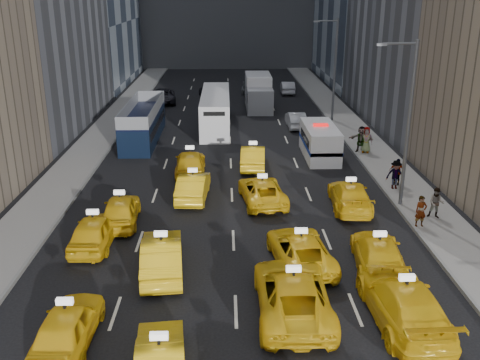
# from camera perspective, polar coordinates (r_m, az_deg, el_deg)

# --- Properties ---
(ground) EXTENTS (160.00, 160.00, 0.00)m
(ground) POSITION_cam_1_polar(r_m,az_deg,el_deg) (18.95, -0.33, -17.16)
(ground) COLOR black
(ground) RESTS_ON ground
(sidewalk_west) EXTENTS (3.00, 90.00, 0.15)m
(sidewalk_west) POSITION_cam_1_polar(r_m,az_deg,el_deg) (42.94, -15.25, 3.76)
(sidewalk_west) COLOR gray
(sidewalk_west) RESTS_ON ground
(sidewalk_east) EXTENTS (3.00, 90.00, 0.15)m
(sidewalk_east) POSITION_cam_1_polar(r_m,az_deg,el_deg) (43.09, 13.07, 4.00)
(sidewalk_east) COLOR gray
(sidewalk_east) RESTS_ON ground
(curb_west) EXTENTS (0.15, 90.00, 0.18)m
(curb_west) POSITION_cam_1_polar(r_m,az_deg,el_deg) (42.62, -13.35, 3.83)
(curb_west) COLOR slate
(curb_west) RESTS_ON ground
(curb_east) EXTENTS (0.15, 90.00, 0.18)m
(curb_east) POSITION_cam_1_polar(r_m,az_deg,el_deg) (42.75, 11.19, 4.04)
(curb_east) COLOR slate
(curb_east) RESTS_ON ground
(streetlight_near) EXTENTS (2.15, 0.22, 9.00)m
(streetlight_near) POSITION_cam_1_polar(r_m,az_deg,el_deg) (29.48, 17.38, 6.18)
(streetlight_near) COLOR #595B60
(streetlight_near) RESTS_ON ground
(streetlight_far) EXTENTS (2.15, 0.22, 9.00)m
(streetlight_far) POSITION_cam_1_polar(r_m,az_deg,el_deg) (48.53, 9.96, 11.79)
(streetlight_far) COLOR #595B60
(streetlight_far) RESTS_ON ground
(taxi_4) EXTENTS (1.84, 4.30, 1.45)m
(taxi_4) POSITION_cam_1_polar(r_m,az_deg,el_deg) (19.46, -17.90, -14.56)
(taxi_4) COLOR yellow
(taxi_4) RESTS_ON ground
(taxi_6) EXTENTS (2.68, 5.75, 1.60)m
(taxi_6) POSITION_cam_1_polar(r_m,az_deg,el_deg) (20.22, 5.64, -11.92)
(taxi_6) COLOR yellow
(taxi_6) RESTS_ON ground
(taxi_7) EXTENTS (2.48, 5.70, 1.63)m
(taxi_7) POSITION_cam_1_polar(r_m,az_deg,el_deg) (20.40, 17.08, -12.43)
(taxi_7) COLOR yellow
(taxi_7) RESTS_ON ground
(taxi_8) EXTENTS (1.85, 4.41, 1.49)m
(taxi_8) POSITION_cam_1_polar(r_m,az_deg,el_deg) (25.88, -15.26, -5.27)
(taxi_8) COLOR yellow
(taxi_8) RESTS_ON ground
(taxi_9) EXTENTS (2.12, 4.90, 1.57)m
(taxi_9) POSITION_cam_1_polar(r_m,az_deg,el_deg) (22.98, -8.33, -7.95)
(taxi_9) COLOR yellow
(taxi_9) RESTS_ON ground
(taxi_10) EXTENTS (2.87, 5.24, 1.39)m
(taxi_10) POSITION_cam_1_polar(r_m,az_deg,el_deg) (23.53, 6.46, -7.40)
(taxi_10) COLOR yellow
(taxi_10) RESTS_ON ground
(taxi_11) EXTENTS (2.54, 5.09, 1.42)m
(taxi_11) POSITION_cam_1_polar(r_m,az_deg,el_deg) (23.79, 14.52, -7.60)
(taxi_11) COLOR yellow
(taxi_11) RESTS_ON ground
(taxi_12) EXTENTS (2.05, 4.48, 1.49)m
(taxi_12) POSITION_cam_1_polar(r_m,az_deg,el_deg) (27.95, -12.61, -3.14)
(taxi_12) COLOR yellow
(taxi_12) RESTS_ON ground
(taxi_13) EXTENTS (1.87, 4.61, 1.49)m
(taxi_13) POSITION_cam_1_polar(r_m,az_deg,el_deg) (30.65, -5.02, -0.65)
(taxi_13) COLOR yellow
(taxi_13) RESTS_ON ground
(taxi_14) EXTENTS (2.80, 5.08, 1.35)m
(taxi_14) POSITION_cam_1_polar(r_m,az_deg,el_deg) (30.03, 2.39, -1.17)
(taxi_14) COLOR yellow
(taxi_14) RESTS_ON ground
(taxi_15) EXTENTS (2.36, 5.10, 1.44)m
(taxi_15) POSITION_cam_1_polar(r_m,az_deg,el_deg) (29.84, 11.64, -1.62)
(taxi_15) COLOR yellow
(taxi_15) RESTS_ON ground
(taxi_16) EXTENTS (2.07, 4.81, 1.62)m
(taxi_16) POSITION_cam_1_polar(r_m,az_deg,el_deg) (34.58, -5.32, 1.84)
(taxi_16) COLOR yellow
(taxi_16) RESTS_ON ground
(taxi_17) EXTENTS (1.85, 4.59, 1.48)m
(taxi_17) POSITION_cam_1_polar(r_m,az_deg,el_deg) (35.93, 1.39, 2.50)
(taxi_17) COLOR yellow
(taxi_17) RESTS_ON ground
(nypd_van) EXTENTS (2.85, 5.87, 2.43)m
(nypd_van) POSITION_cam_1_polar(r_m,az_deg,el_deg) (38.53, 8.51, 4.04)
(nypd_van) COLOR white
(nypd_van) RESTS_ON ground
(double_decker) EXTENTS (3.54, 10.37, 2.96)m
(double_decker) POSITION_cam_1_polar(r_m,az_deg,el_deg) (43.18, -10.29, 6.13)
(double_decker) COLOR black
(double_decker) RESTS_ON ground
(city_bus) EXTENTS (2.58, 11.40, 2.93)m
(city_bus) POSITION_cam_1_polar(r_m,az_deg,el_deg) (46.70, -2.62, 7.44)
(city_bus) COLOR silver
(city_bus) RESTS_ON ground
(box_truck) EXTENTS (3.04, 7.36, 3.28)m
(box_truck) POSITION_cam_1_polar(r_m,az_deg,el_deg) (54.13, 1.99, 9.33)
(box_truck) COLOR silver
(box_truck) RESTS_ON ground
(misc_car_0) EXTENTS (1.51, 4.18, 1.37)m
(misc_car_0) POSITION_cam_1_polar(r_m,az_deg,el_deg) (46.78, 5.99, 6.41)
(misc_car_0) COLOR #B5B9BE
(misc_car_0) RESTS_ON ground
(misc_car_1) EXTENTS (3.16, 5.75, 1.52)m
(misc_car_1) POSITION_cam_1_polar(r_m,az_deg,el_deg) (57.62, -8.22, 8.91)
(misc_car_1) COLOR black
(misc_car_1) RESTS_ON ground
(misc_car_2) EXTENTS (2.77, 5.79, 1.63)m
(misc_car_2) POSITION_cam_1_polar(r_m,az_deg,el_deg) (63.06, 1.32, 10.08)
(misc_car_2) COLOR slate
(misc_car_2) RESTS_ON ground
(misc_car_3) EXTENTS (2.19, 4.36, 1.43)m
(misc_car_3) POSITION_cam_1_polar(r_m,az_deg,el_deg) (59.90, -3.50, 9.44)
(misc_car_3) COLOR black
(misc_car_3) RESTS_ON ground
(misc_car_4) EXTENTS (1.60, 4.25, 1.39)m
(misc_car_4) POSITION_cam_1_polar(r_m,az_deg,el_deg) (62.42, 5.10, 9.80)
(misc_car_4) COLOR #A5A7AD
(misc_car_4) RESTS_ON ground
(pedestrian_0) EXTENTS (0.61, 0.42, 1.60)m
(pedestrian_0) POSITION_cam_1_polar(r_m,az_deg,el_deg) (28.07, 18.74, -3.18)
(pedestrian_0) COLOR gray
(pedestrian_0) RESTS_ON sidewalk_east
(pedestrian_1) EXTENTS (0.90, 0.69, 1.63)m
(pedestrian_1) POSITION_cam_1_polar(r_m,az_deg,el_deg) (29.36, 20.21, -2.32)
(pedestrian_1) COLOR gray
(pedestrian_1) RESTS_ON sidewalk_east
(pedestrian_2) EXTENTS (1.14, 0.49, 1.74)m
(pedestrian_2) POSITION_cam_1_polar(r_m,az_deg,el_deg) (32.89, 16.25, 0.56)
(pedestrian_2) COLOR gray
(pedestrian_2) RESTS_ON sidewalk_east
(pedestrian_3) EXTENTS (1.05, 0.79, 1.63)m
(pedestrian_3) POSITION_cam_1_polar(r_m,az_deg,el_deg) (33.66, 16.41, 0.88)
(pedestrian_3) COLOR gray
(pedestrian_3) RESTS_ON sidewalk_east
(pedestrian_4) EXTENTS (1.01, 0.71, 1.88)m
(pedestrian_4) POSITION_cam_1_polar(r_m,az_deg,el_deg) (39.80, 13.31, 4.21)
(pedestrian_4) COLOR gray
(pedestrian_4) RESTS_ON sidewalk_east
(pedestrian_5) EXTENTS (1.82, 1.11, 1.89)m
(pedestrian_5) POSITION_cam_1_polar(r_m,az_deg,el_deg) (39.82, 12.79, 4.27)
(pedestrian_5) COLOR gray
(pedestrian_5) RESTS_ON sidewalk_east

